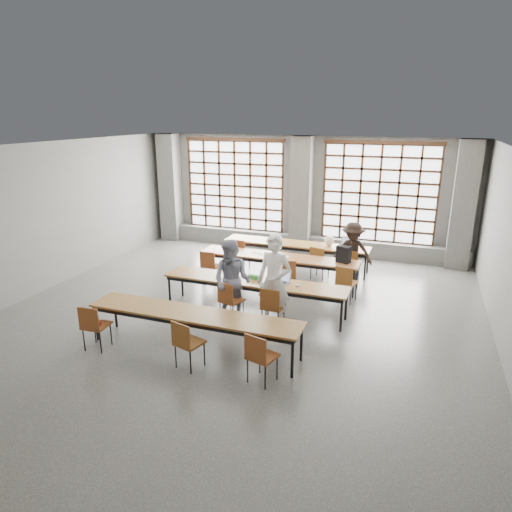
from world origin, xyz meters
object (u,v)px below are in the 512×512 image
(backpack, at_px, (344,254))
(chair_back_right, at_px, (350,263))
(chair_near_right, at_px, (260,353))
(chair_front_right, at_px, (272,304))
(desk_row_d, at_px, (194,316))
(student_female, at_px, (232,281))
(phone, at_px, (261,283))
(red_pouch, at_px, (96,323))
(chair_back_mid, at_px, (319,259))
(desk_row_c, at_px, (254,283))
(chair_front_left, at_px, (229,298))
(chair_mid_right, at_px, (346,280))
(laptop_front, at_px, (281,279))
(chair_mid_centre, at_px, (287,273))
(green_box, at_px, (254,277))
(desk_row_b, at_px, (278,258))
(chair_mid_left, at_px, (210,264))
(plastic_bag, at_px, (329,241))
(laptop_back, at_px, (347,245))
(student_back, at_px, (352,253))
(chair_near_mid, at_px, (186,340))
(chair_back_left, at_px, (240,251))
(student_male, at_px, (274,282))
(desk_row_a, at_px, (296,245))
(mouse, at_px, (297,285))
(chair_near_left, at_px, (93,323))

(backpack, bearing_deg, chair_back_right, 101.53)
(chair_near_right, bearing_deg, chair_front_right, 102.57)
(desk_row_d, distance_m, student_female, 1.44)
(phone, height_order, red_pouch, phone)
(chair_back_mid, height_order, chair_near_right, same)
(desk_row_c, height_order, phone, phone)
(backpack, bearing_deg, phone, -104.50)
(chair_front_left, relative_size, chair_near_right, 1.00)
(chair_mid_right, xyz_separation_m, laptop_front, (-1.18, -1.10, 0.25))
(chair_mid_centre, bearing_deg, green_box, -110.84)
(chair_back_right, height_order, chair_mid_right, same)
(desk_row_b, height_order, chair_mid_left, chair_mid_left)
(chair_front_right, xyz_separation_m, chair_near_right, (0.43, -1.91, 0.00))
(desk_row_b, distance_m, chair_front_right, 2.55)
(plastic_bag, height_order, red_pouch, plastic_bag)
(chair_front_right, distance_m, student_female, 0.96)
(chair_front_right, height_order, laptop_back, laptop_back)
(desk_row_c, distance_m, green_box, 0.15)
(desk_row_d, height_order, chair_mid_centre, chair_mid_centre)
(green_box, distance_m, phone, 0.29)
(laptop_front, bearing_deg, chair_mid_left, 153.44)
(chair_back_mid, distance_m, student_back, 0.86)
(chair_front_right, distance_m, backpack, 2.73)
(student_back, relative_size, laptop_front, 3.68)
(desk_row_c, bearing_deg, chair_near_mid, -96.23)
(chair_mid_centre, relative_size, laptop_front, 2.09)
(chair_back_left, distance_m, phone, 3.01)
(chair_mid_centre, relative_size, backpack, 2.20)
(student_female, bearing_deg, desk_row_c, 58.37)
(chair_near_mid, relative_size, plastic_bag, 3.08)
(chair_front_left, distance_m, student_male, 1.02)
(desk_row_a, distance_m, desk_row_c, 3.12)
(chair_back_right, xyz_separation_m, green_box, (-1.70, -2.41, 0.24))
(chair_mid_left, relative_size, phone, 6.77)
(chair_front_left, relative_size, laptop_front, 2.09)
(mouse, distance_m, plastic_bag, 3.19)
(chair_back_right, xyz_separation_m, student_female, (-1.95, -2.99, 0.32))
(desk_row_b, relative_size, chair_near_left, 4.55)
(chair_back_mid, height_order, backpack, backpack)
(chair_back_right, bearing_deg, desk_row_b, -159.00)
(student_back, distance_m, laptop_back, 0.65)
(chair_front_right, relative_size, chair_near_left, 1.00)
(chair_back_mid, bearing_deg, chair_near_left, -120.72)
(student_female, bearing_deg, laptop_back, 64.46)
(green_box, bearing_deg, student_back, 55.96)
(chair_mid_left, height_order, green_box, chair_mid_left)
(chair_back_mid, relative_size, chair_near_right, 1.00)
(plastic_bag, bearing_deg, chair_back_mid, -100.08)
(desk_row_d, distance_m, backpack, 4.32)
(chair_back_right, height_order, plastic_bag, plastic_bag)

